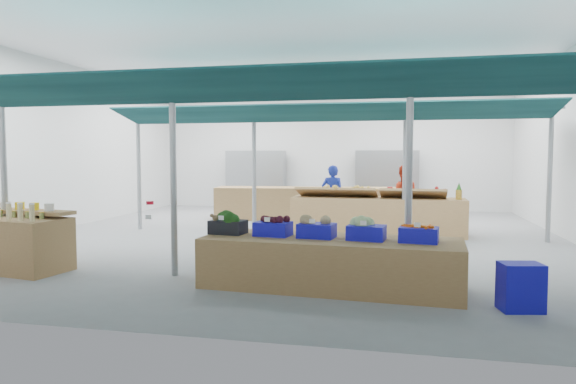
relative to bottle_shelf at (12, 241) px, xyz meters
name	(u,v)px	position (x,y,z in m)	size (l,w,h in m)	color
floor	(291,237)	(3.73, 4.18, -0.46)	(13.00, 13.00, 0.00)	gray
hall	(303,124)	(3.73, 5.62, 2.18)	(13.00, 13.00, 13.00)	silver
pole_grid	(311,157)	(4.48, 2.43, 1.35)	(10.00, 4.60, 3.00)	gray
awnings	(311,105)	(4.48, 2.43, 2.32)	(9.50, 7.08, 0.30)	#0B2A2E
back_shelving_left	(256,180)	(1.23, 10.18, 0.54)	(2.00, 0.50, 2.00)	#B23F33
back_shelving_right	(387,181)	(5.73, 10.18, 0.54)	(2.00, 0.50, 2.00)	#B23F33
bottle_shelf	(12,241)	(0.00, 0.00, 0.00)	(2.03, 1.41, 1.13)	brown
veg_counter	(330,263)	(5.18, -0.05, -0.11)	(3.57, 1.19, 0.69)	brown
fruit_counter	(377,216)	(5.62, 5.12, -0.03)	(4.01, 0.95, 0.86)	brown
far_counter	(306,203)	(3.48, 7.49, 0.01)	(5.18, 1.04, 0.93)	brown
crate_stack	(521,287)	(7.53, -0.66, -0.18)	(0.48, 0.33, 0.57)	#1210B0
vendor_left	(333,196)	(4.42, 6.22, 0.34)	(0.58, 0.38, 1.60)	#172797
vendor_right	(403,197)	(6.22, 6.22, 0.34)	(0.78, 0.61, 1.60)	red
crate_broccoli	(228,223)	(3.65, 0.05, 0.39)	(0.54, 0.44, 0.35)	black
crate_beets	(273,226)	(4.34, 0.01, 0.37)	(0.54, 0.44, 0.29)	#1210B0
crate_celeriac	(317,227)	(4.98, -0.04, 0.38)	(0.54, 0.44, 0.31)	#1210B0
crate_cabbage	(366,228)	(5.67, -0.08, 0.39)	(0.54, 0.44, 0.35)	#1210B0
crate_carrots	(419,234)	(6.37, -0.13, 0.34)	(0.54, 0.44, 0.29)	#1210B0
sparrow	(215,218)	(3.48, -0.06, 0.48)	(0.12, 0.09, 0.11)	brown
pole_ribbon	(150,204)	(2.26, 0.32, 0.62)	(0.12, 0.12, 0.28)	red
apple_heap_yellow	(337,190)	(4.67, 5.05, 0.56)	(1.93, 0.80, 0.27)	#997247
apple_heap_red	(413,191)	(6.43, 5.00, 0.56)	(1.53, 0.78, 0.27)	#997247
pineapple	(459,192)	(7.43, 4.97, 0.58)	(0.14, 0.14, 0.39)	#8C6019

